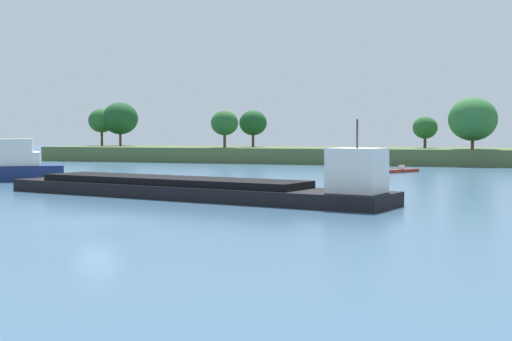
{
  "coord_description": "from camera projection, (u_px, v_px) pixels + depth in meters",
  "views": [
    {
      "loc": [
        20.16,
        -33.54,
        4.73
      ],
      "look_at": [
        -1.02,
        29.51,
        1.2
      ],
      "focal_mm": 50.54,
      "sensor_mm": 36.0,
      "label": 1
    }
  ],
  "objects": [
    {
      "name": "cargo_barge",
      "position": [
        197.0,
        187.0,
        51.43
      ],
      "size": [
        31.37,
        11.86,
        5.55
      ],
      "color": "black",
      "rests_on": "ground"
    },
    {
      "name": "treeline_island",
      "position": [
        300.0,
        148.0,
        114.49
      ],
      "size": [
        86.59,
        17.91,
        10.09
      ],
      "color": "#4C6038",
      "rests_on": "ground"
    },
    {
      "name": "ground_plane",
      "position": [
        98.0,
        221.0,
        38.41
      ],
      "size": [
        400.0,
        400.0,
        0.0
      ],
      "primitive_type": "plane",
      "color": "#3D607F"
    },
    {
      "name": "small_motorboat",
      "position": [
        399.0,
        171.0,
        84.81
      ],
      "size": [
        4.23,
        5.51,
        0.86
      ],
      "color": "maroon",
      "rests_on": "ground"
    }
  ]
}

